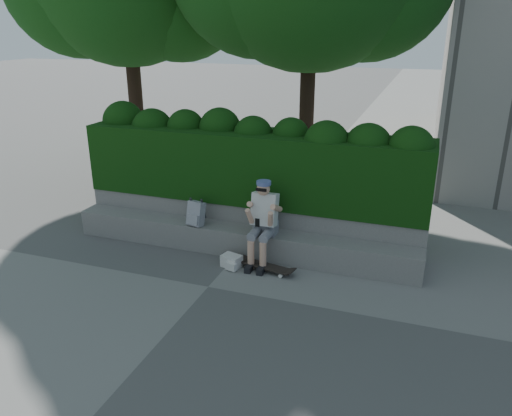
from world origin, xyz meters
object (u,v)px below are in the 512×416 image
at_px(skateboard, 266,267).
at_px(person, 263,219).
at_px(backpack_ground, 232,261).
at_px(backpack_plaid, 196,214).

bearing_deg(skateboard, person, 127.37).
relative_size(skateboard, backpack_ground, 2.88).
distance_m(person, backpack_plaid, 1.24).
distance_m(person, skateboard, 0.75).
xyz_separation_m(person, backpack_ground, (-0.42, -0.34, -0.65)).
bearing_deg(person, skateboard, -62.86).
xyz_separation_m(person, backpack_plaid, (-1.23, 0.08, -0.10)).
bearing_deg(backpack_ground, backpack_plaid, 167.10).
xyz_separation_m(skateboard, backpack_plaid, (-1.38, 0.38, 0.58)).
relative_size(person, skateboard, 1.57).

